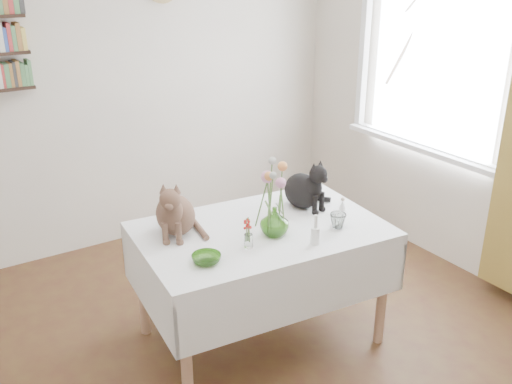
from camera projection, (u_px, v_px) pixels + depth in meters
room at (276, 181)px, 2.71m from camera, size 4.08×4.58×2.58m
window at (431, 79)px, 4.26m from camera, size 0.12×1.52×1.32m
dining_table at (261, 256)px, 3.41m from camera, size 1.51×1.05×0.77m
tabby_cat at (175, 204)px, 3.22m from camera, size 0.36×0.38×0.35m
black_cat at (302, 182)px, 3.57m from camera, size 0.29×0.33×0.33m
flower_vase at (274, 221)px, 3.22m from camera, size 0.21×0.21×0.17m
green_bowl at (206, 259)px, 2.95m from camera, size 0.21×0.21×0.05m
drinking_glass at (338, 221)px, 3.33m from camera, size 0.12×0.12×0.09m
candlestick at (315, 234)px, 3.13m from camera, size 0.05×0.05×0.18m
berry_jar at (249, 233)px, 3.08m from camera, size 0.05×0.05×0.20m
porcelain_figurine at (343, 204)px, 3.58m from camera, size 0.04×0.04×0.08m
flower_bouquet at (273, 179)px, 3.13m from camera, size 0.17×0.12×0.39m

